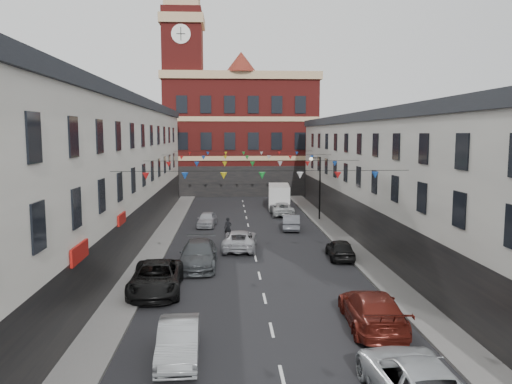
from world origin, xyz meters
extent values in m
plane|color=black|center=(0.00, 0.00, 0.00)|extent=(160.00, 160.00, 0.00)
cube|color=#605E5B|center=(-6.90, 2.00, 0.07)|extent=(1.80, 64.00, 0.15)
cube|color=#605E5B|center=(6.90, 2.00, 0.07)|extent=(1.80, 64.00, 0.15)
cube|color=beige|center=(-11.80, 1.00, 5.00)|extent=(8.00, 56.00, 10.00)
cube|color=black|center=(-11.80, 1.00, 10.35)|extent=(8.40, 56.00, 0.70)
cube|color=black|center=(-7.75, 1.00, 1.60)|extent=(0.12, 56.00, 3.20)
cube|color=silver|center=(11.80, 1.00, 4.50)|extent=(8.00, 56.00, 9.00)
cube|color=black|center=(11.80, 1.00, 9.35)|extent=(8.40, 56.00, 0.70)
cube|color=black|center=(7.75, 1.00, 1.60)|extent=(0.12, 56.00, 3.20)
cube|color=maroon|center=(0.00, 38.00, 7.50)|extent=(20.00, 12.00, 15.00)
cube|color=tan|center=(0.00, 38.00, 15.50)|extent=(20.60, 12.60, 1.00)
cone|color=maroon|center=(0.00, 33.00, 17.20)|extent=(4.00, 4.00, 2.60)
cube|color=maroon|center=(-7.50, 35.00, 12.00)|extent=(5.00, 5.00, 24.00)
cube|color=tan|center=(-7.50, 35.00, 22.50)|extent=(5.60, 5.60, 1.20)
cube|color=tan|center=(-7.50, 35.00, 24.60)|extent=(4.40, 4.40, 3.00)
cylinder|color=white|center=(-7.50, 32.45, 20.50)|extent=(2.40, 0.12, 2.40)
cube|color=#375327|center=(-4.00, 62.00, 5.00)|extent=(40.00, 14.00, 10.00)
cylinder|color=black|center=(6.80, 14.00, 3.00)|extent=(0.14, 0.14, 6.00)
cylinder|color=black|center=(6.40, 14.00, 5.90)|extent=(0.90, 0.10, 0.10)
sphere|color=beige|center=(5.95, 14.00, 5.80)|extent=(0.36, 0.36, 0.36)
imported|color=#929599|center=(-3.60, -14.48, 0.68)|extent=(1.61, 4.19, 1.36)
imported|color=black|center=(-5.49, -6.73, 0.77)|extent=(2.76, 5.63, 1.54)
imported|color=#404448|center=(-3.60, -1.93, 0.79)|extent=(2.27, 5.47, 1.58)
imported|color=#A0A2A9|center=(-3.64, 11.57, 0.64)|extent=(1.86, 3.90, 1.29)
imported|color=#B4B8BD|center=(3.80, -17.99, 0.76)|extent=(2.69, 5.55, 1.52)
imported|color=#601B13|center=(4.24, -11.96, 0.78)|extent=(2.50, 5.52, 1.57)
imported|color=black|center=(5.50, -0.41, 0.66)|extent=(1.78, 3.93, 1.31)
imported|color=#56585F|center=(3.60, 9.72, 0.66)|extent=(1.91, 4.18, 1.33)
imported|color=#B1B4B6|center=(3.60, 17.28, 0.66)|extent=(2.18, 4.73, 1.31)
imported|color=#AAABB1|center=(-0.97, 2.65, 0.69)|extent=(2.67, 5.13, 1.38)
cube|color=silver|center=(3.80, 22.13, 1.27)|extent=(2.67, 5.90, 2.54)
imported|color=black|center=(-1.80, 6.54, 0.81)|extent=(0.67, 0.53, 1.63)
camera|label=1|loc=(-1.78, -31.86, 8.12)|focal=35.00mm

